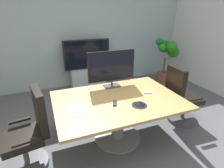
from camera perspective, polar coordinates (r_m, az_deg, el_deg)
ground_plane at (r=2.98m, az=2.30°, el=-19.92°), size 7.32×7.32×0.00m
wall_back_glass_partition at (r=5.01m, az=-11.27°, el=14.44°), size 6.32×0.10×2.68m
conference_table at (r=2.87m, az=1.86°, el=-7.75°), size 1.91×1.34×0.74m
office_chair_left at (r=2.71m, az=-24.43°, el=-14.79°), size 0.63×0.61×1.09m
office_chair_right at (r=3.60m, az=20.88°, el=-4.65°), size 0.61×0.59×1.09m
tv_monitor at (r=3.11m, az=-0.12°, el=5.43°), size 0.84×0.18×0.64m
wall_display_unit at (r=4.91m, az=-7.62°, el=3.73°), size 1.20×0.36×1.31m
potted_plant at (r=5.40m, az=16.91°, el=8.80°), size 0.68×0.67×1.27m
conference_phone at (r=2.62m, az=8.65°, el=-6.08°), size 0.22×0.22×0.07m
remote_control at (r=2.64m, az=0.92°, el=-6.02°), size 0.12×0.18×0.02m
whiteboard_marker at (r=3.01m, az=11.32°, el=-2.76°), size 0.13×0.06×0.02m
paper_notepad at (r=2.51m, az=-11.22°, el=-8.37°), size 0.23×0.31×0.01m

